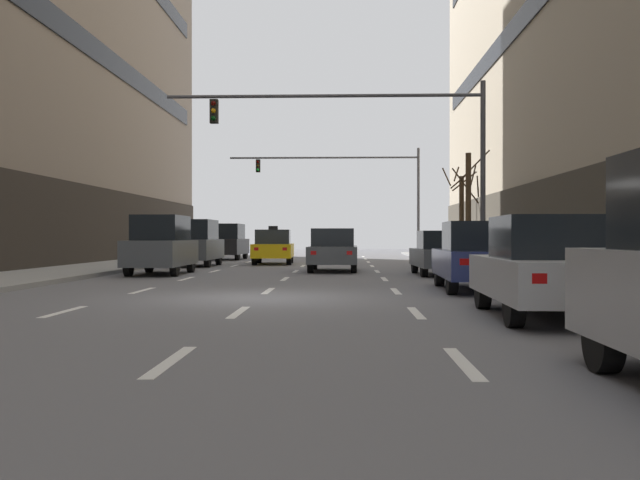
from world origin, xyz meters
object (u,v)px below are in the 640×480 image
object	(u,v)px
car_parked_2	(479,257)
street_tree_0	(462,213)
car_driving_1	(333,250)
traffic_signal_1	(359,180)
street_tree_2	(468,205)
pedestrian_0	(613,254)
taxi_driving_3	(273,247)
car_parked_1	(547,268)
traffic_signal_0	(383,137)
car_parked_3	(441,253)
car_driving_4	(161,245)
car_driving_0	(196,243)
car_driving_2	(228,242)

from	to	relation	value
car_parked_2	street_tree_0	distance (m)	18.53
car_driving_1	traffic_signal_1	size ratio (longest dim) A/B	0.36
street_tree_0	street_tree_2	xyz separation A→B (m)	(-0.03, -1.93, 0.30)
street_tree_2	pedestrian_0	xyz separation A→B (m)	(-0.38, -19.42, -1.84)
taxi_driving_3	street_tree_2	size ratio (longest dim) A/B	0.84
car_parked_1	traffic_signal_0	xyz separation A→B (m)	(-2.04, 13.06, 4.00)
car_parked_3	car_driving_4	bearing A→B (deg)	179.09
car_parked_2	pedestrian_0	distance (m)	3.76
car_parked_3	street_tree_2	bearing A→B (deg)	74.63
car_parked_3	street_tree_0	world-z (taller)	street_tree_0
car_driving_0	car_parked_3	xyz separation A→B (m)	(10.11, -7.10, -0.29)
car_driving_4	street_tree_2	bearing A→B (deg)	36.10
traffic_signal_1	pedestrian_0	distance (m)	32.40
car_driving_4	traffic_signal_0	distance (m)	8.74
traffic_signal_1	car_parked_1	bearing A→B (deg)	-86.00
car_parked_3	traffic_signal_1	xyz separation A→B (m)	(-2.43, 21.64, 4.29)
street_tree_0	car_driving_0	bearing A→B (deg)	-162.21
car_driving_2	street_tree_2	size ratio (longest dim) A/B	0.81
car_driving_2	traffic_signal_0	distance (m)	18.66
traffic_signal_1	car_parked_2	bearing A→B (deg)	-85.17
car_driving_1	traffic_signal_0	world-z (taller)	traffic_signal_0
car_parked_2	traffic_signal_0	xyz separation A→B (m)	(-2.04, 7.05, 3.99)
car_parked_2	pedestrian_0	bearing A→B (deg)	-54.91
car_driving_1	traffic_signal_0	bearing A→B (deg)	-56.46
car_driving_1	car_parked_3	xyz separation A→B (m)	(3.81, -2.62, -0.05)
taxi_driving_3	traffic_signal_0	world-z (taller)	traffic_signal_0
pedestrian_0	car_driving_4	bearing A→B (deg)	139.41
car_parked_1	traffic_signal_0	size ratio (longest dim) A/B	0.41
car_driving_4	taxi_driving_3	bearing A→B (deg)	72.41
car_driving_1	car_driving_2	bearing A→B (deg)	114.82
car_driving_4	car_driving_2	bearing A→B (deg)	90.84
car_parked_2	street_tree_2	distance (m)	16.66
car_driving_1	pedestrian_0	world-z (taller)	car_driving_1
car_parked_3	car_driving_2	bearing A→B (deg)	121.88
car_driving_4	street_tree_2	distance (m)	15.51
car_driving_2	street_tree_0	bearing A→B (deg)	-22.06
car_driving_0	car_driving_1	bearing A→B (deg)	-35.42
traffic_signal_1	car_driving_0	bearing A→B (deg)	-117.83
car_driving_4	traffic_signal_1	xyz separation A→B (m)	(7.48, 21.48, 4.01)
car_driving_2	street_tree_0	size ratio (longest dim) A/B	0.91
traffic_signal_1	traffic_signal_0	bearing A→B (deg)	-88.97
car_driving_0	car_parked_3	world-z (taller)	car_driving_0
traffic_signal_0	street_tree_0	size ratio (longest dim) A/B	2.34
car_driving_2	car_parked_3	xyz separation A→B (m)	(10.15, -16.32, -0.27)
car_parked_2	car_driving_4	bearing A→B (deg)	143.76
taxi_driving_3	car_driving_1	bearing A→B (deg)	-67.02
car_driving_0	traffic_signal_1	world-z (taller)	traffic_signal_1
car_driving_1	car_parked_2	xyz separation A→B (m)	(3.81, -9.73, 0.03)
traffic_signal_1	street_tree_0	size ratio (longest dim) A/B	2.61
pedestrian_0	car_parked_2	bearing A→B (deg)	125.09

